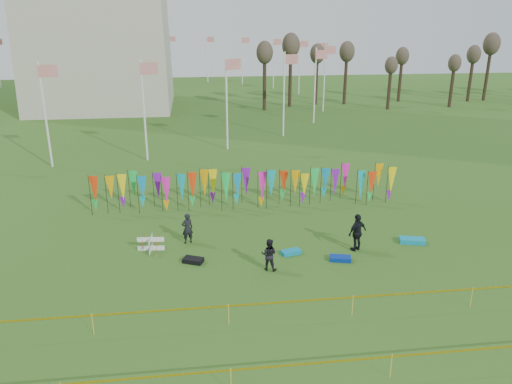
{
  "coord_description": "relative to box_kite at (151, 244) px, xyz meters",
  "views": [
    {
      "loc": [
        -2.93,
        -19.14,
        11.09
      ],
      "look_at": [
        0.27,
        6.0,
        2.15
      ],
      "focal_mm": 35.0,
      "sensor_mm": 36.0,
      "label": 1
    }
  ],
  "objects": [
    {
      "name": "banner_row",
      "position": [
        5.56,
        5.53,
        1.07
      ],
      "size": [
        18.64,
        0.64,
        2.33
      ],
      "color": "black",
      "rests_on": "ground"
    },
    {
      "name": "tree_line",
      "position": [
        37.28,
        40.07,
        5.79
      ],
      "size": [
        53.92,
        1.92,
        7.84
      ],
      "color": "#35281A",
      "rests_on": "ground"
    },
    {
      "name": "kite_bag_black",
      "position": [
        2.07,
        -1.53,
        -0.27
      ],
      "size": [
        1.07,
        0.87,
        0.22
      ],
      "primitive_type": "cube",
      "rotation": [
        0.0,
        0.0,
        -0.42
      ],
      "color": "black",
      "rests_on": "ground"
    },
    {
      "name": "person_left",
      "position": [
        1.83,
        0.7,
        0.44
      ],
      "size": [
        0.7,
        0.6,
        1.62
      ],
      "primitive_type": "imported",
      "rotation": [
        0.0,
        0.0,
        3.46
      ],
      "color": "black",
      "rests_on": "ground"
    },
    {
      "name": "kite_bag_teal",
      "position": [
        13.37,
        -0.76,
        -0.26
      ],
      "size": [
        1.39,
        0.91,
        0.24
      ],
      "primitive_type": "cube",
      "rotation": [
        0.0,
        0.0,
        -0.25
      ],
      "color": "#0D94BB",
      "rests_on": "ground"
    },
    {
      "name": "person_mid",
      "position": [
        5.55,
        -2.69,
        0.39
      ],
      "size": [
        0.86,
        0.69,
        1.54
      ],
      "primitive_type": "imported",
      "rotation": [
        0.0,
        0.0,
        2.79
      ],
      "color": "black",
      "rests_on": "ground"
    },
    {
      "name": "box_kite",
      "position": [
        0.0,
        0.0,
        0.0
      ],
      "size": [
        0.68,
        0.68,
        0.75
      ],
      "rotation": [
        0.0,
        0.0,
        -0.09
      ],
      "color": "red",
      "rests_on": "ground"
    },
    {
      "name": "flagpole_ring",
      "position": [
        -8.72,
        44.07,
        3.62
      ],
      "size": [
        57.4,
        56.16,
        8.0
      ],
      "color": "silver",
      "rests_on": "ground"
    },
    {
      "name": "kite_bag_blue",
      "position": [
        9.1,
        -2.22,
        -0.27
      ],
      "size": [
        1.09,
        0.76,
        0.21
      ],
      "primitive_type": "cube",
      "rotation": [
        0.0,
        0.0,
        -0.26
      ],
      "color": "#092D9B",
      "rests_on": "ground"
    },
    {
      "name": "ground",
      "position": [
        5.28,
        -3.93,
        -0.38
      ],
      "size": [
        160.0,
        160.0,
        0.0
      ],
      "primitive_type": "plane",
      "color": "#2E5718",
      "rests_on": "ground"
    },
    {
      "name": "person_right",
      "position": [
        10.21,
        -1.23,
        0.59
      ],
      "size": [
        1.31,
        1.1,
        1.94
      ],
      "primitive_type": "imported",
      "rotation": [
        0.0,
        0.0,
        3.63
      ],
      "color": "black",
      "rests_on": "ground"
    },
    {
      "name": "kite_bag_turquoise",
      "position": [
        6.89,
        -1.24,
        -0.28
      ],
      "size": [
        1.06,
        0.71,
        0.19
      ],
      "primitive_type": "cube",
      "rotation": [
        0.0,
        0.0,
        0.26
      ],
      "color": "#0B88B1",
      "rests_on": "ground"
    },
    {
      "name": "caution_tape_near",
      "position": [
        5.06,
        -6.84,
        0.4
      ],
      "size": [
        26.0,
        0.02,
        0.9
      ],
      "color": "#E2C004",
      "rests_on": "ground"
    },
    {
      "name": "caution_tape_far",
      "position": [
        5.06,
        -10.45,
        0.4
      ],
      "size": [
        26.0,
        0.02,
        0.9
      ],
      "color": "#E2C004",
      "rests_on": "ground"
    }
  ]
}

